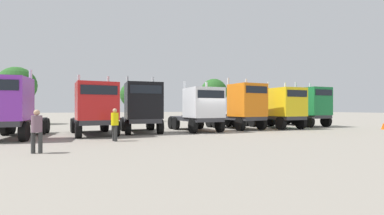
# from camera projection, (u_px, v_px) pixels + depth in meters

# --- Properties ---
(ground) EXTENTS (200.00, 200.00, 0.00)m
(ground) POSITION_uv_depth(u_px,v_px,m) (209.00, 133.00, 20.16)
(ground) COLOR gray
(semi_truck_purple) EXTENTS (3.59, 6.78, 4.11)m
(semi_truck_purple) POSITION_uv_depth(u_px,v_px,m) (9.00, 108.00, 15.66)
(semi_truck_purple) COLOR #333338
(semi_truck_purple) RESTS_ON ground
(semi_truck_red) EXTENTS (2.59, 6.31, 4.01)m
(semi_truck_red) POSITION_uv_depth(u_px,v_px,m) (95.00, 108.00, 17.93)
(semi_truck_red) COLOR #333338
(semi_truck_red) RESTS_ON ground
(semi_truck_black) EXTENTS (3.24, 5.94, 4.17)m
(semi_truck_black) POSITION_uv_depth(u_px,v_px,m) (142.00, 107.00, 19.76)
(semi_truck_black) COLOR #333338
(semi_truck_black) RESTS_ON ground
(semi_truck_white) EXTENTS (2.83, 6.01, 3.92)m
(semi_truck_white) POSITION_uv_depth(u_px,v_px,m) (200.00, 109.00, 21.12)
(semi_truck_white) COLOR #333338
(semi_truck_white) RESTS_ON ground
(semi_truck_orange) EXTENTS (2.63, 5.98, 4.38)m
(semi_truck_orange) POSITION_uv_depth(u_px,v_px,m) (243.00, 106.00, 23.14)
(semi_truck_orange) COLOR #333338
(semi_truck_orange) RESTS_ON ground
(semi_truck_yellow) EXTENTS (2.88, 6.40, 4.13)m
(semi_truck_yellow) POSITION_uv_depth(u_px,v_px,m) (281.00, 108.00, 24.25)
(semi_truck_yellow) COLOR #333338
(semi_truck_yellow) RESTS_ON ground
(semi_truck_green) EXTENTS (2.86, 6.56, 4.36)m
(semi_truck_green) POSITION_uv_depth(u_px,v_px,m) (308.00, 107.00, 26.94)
(semi_truck_green) COLOR #333338
(semi_truck_green) RESTS_ON ground
(visitor_in_hivis) EXTENTS (0.47, 0.47, 1.79)m
(visitor_in_hivis) POSITION_uv_depth(u_px,v_px,m) (115.00, 122.00, 14.93)
(visitor_in_hivis) COLOR #303030
(visitor_in_hivis) RESTS_ON ground
(visitor_with_camera) EXTENTS (0.53, 0.53, 1.74)m
(visitor_with_camera) POSITION_uv_depth(u_px,v_px,m) (37.00, 128.00, 10.92)
(visitor_with_camera) COLOR #343434
(visitor_with_camera) RESTS_ON ground
(traffic_cone_near) EXTENTS (0.36, 0.36, 0.58)m
(traffic_cone_near) POSITION_uv_depth(u_px,v_px,m) (383.00, 126.00, 23.13)
(traffic_cone_near) COLOR #F2590C
(traffic_cone_near) RESTS_ON ground
(oak_far_left) EXTENTS (4.02, 4.02, 6.33)m
(oak_far_left) POSITION_uv_depth(u_px,v_px,m) (17.00, 85.00, 30.08)
(oak_far_left) COLOR #4C3823
(oak_far_left) RESTS_ON ground
(oak_far_centre) EXTENTS (3.45, 3.45, 5.33)m
(oak_far_centre) POSITION_uv_depth(u_px,v_px,m) (133.00, 95.00, 36.74)
(oak_far_centre) COLOR #4C3823
(oak_far_centre) RESTS_ON ground
(oak_far_right) EXTENTS (4.38, 4.38, 6.58)m
(oak_far_right) POSITION_uv_depth(u_px,v_px,m) (214.00, 92.00, 44.69)
(oak_far_right) COLOR #4C3823
(oak_far_right) RESTS_ON ground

